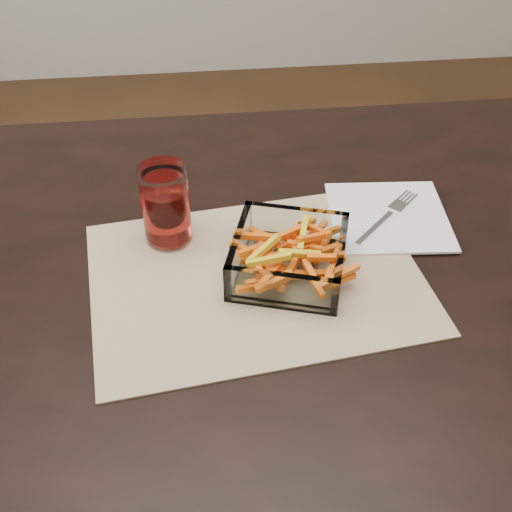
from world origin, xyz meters
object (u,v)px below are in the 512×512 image
object	(u,v)px
glass_bowl	(289,258)
tumbler	(166,207)
dining_table	(257,313)
fork	(388,215)

from	to	relation	value
glass_bowl	tumbler	bearing A→B (deg)	150.63
dining_table	tumbler	bearing A→B (deg)	146.91
dining_table	glass_bowl	xyz separation A→B (m)	(0.04, -0.01, 0.11)
glass_bowl	tumbler	world-z (taller)	tumbler
glass_bowl	fork	distance (m)	0.20
glass_bowl	tumbler	size ratio (longest dim) A/B	1.54
dining_table	tumbler	distance (m)	0.21
dining_table	glass_bowl	distance (m)	0.12
glass_bowl	fork	bearing A→B (deg)	31.39
tumbler	fork	xyz separation A→B (m)	(0.33, 0.01, -0.05)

